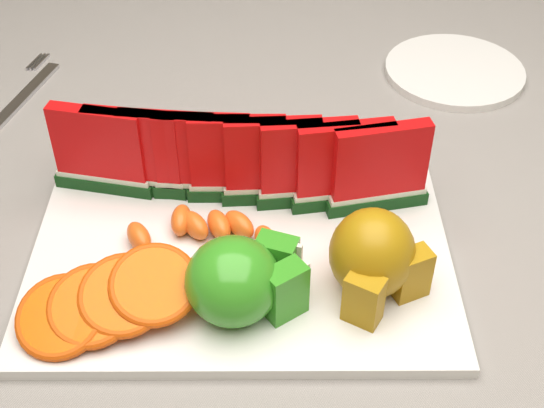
{
  "coord_description": "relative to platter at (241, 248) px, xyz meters",
  "views": [
    {
      "loc": [
        0.01,
        -0.57,
        1.28
      ],
      "look_at": [
        0.01,
        -0.03,
        0.81
      ],
      "focal_mm": 50.0,
      "sensor_mm": 36.0,
      "label": 1
    }
  ],
  "objects": [
    {
      "name": "pear_cluster",
      "position": [
        0.12,
        -0.06,
        0.04
      ],
      "size": [
        0.1,
        0.1,
        0.09
      ],
      "color": "#B68420",
      "rests_on": "platter"
    },
    {
      "name": "side_plate",
      "position": [
        0.27,
        0.33,
        -0.0
      ],
      "size": [
        0.23,
        0.23,
        0.01
      ],
      "color": "silver",
      "rests_on": "tablecloth"
    },
    {
      "name": "tangerine_segments",
      "position": [
        -0.03,
        0.01,
        0.02
      ],
      "size": [
        0.16,
        0.07,
        0.02
      ],
      "color": "#DE4805",
      "rests_on": "platter"
    },
    {
      "name": "tablecloth",
      "position": [
        0.02,
        0.04,
        -0.05
      ],
      "size": [
        1.53,
        1.03,
        0.2
      ],
      "color": "gray",
      "rests_on": "table"
    },
    {
      "name": "orange_fan_front",
      "position": [
        -0.11,
        -0.09,
        0.03
      ],
      "size": [
        0.17,
        0.12,
        0.05
      ],
      "color": "#FA6600",
      "rests_on": "platter"
    },
    {
      "name": "platter",
      "position": [
        0.0,
        0.0,
        0.0
      ],
      "size": [
        0.4,
        0.3,
        0.01
      ],
      "color": "silver",
      "rests_on": "tablecloth"
    },
    {
      "name": "orange_fan_back",
      "position": [
        -0.04,
        0.12,
        0.02
      ],
      "size": [
        0.24,
        0.1,
        0.04
      ],
      "color": "#FA6600",
      "rests_on": "platter"
    },
    {
      "name": "fork",
      "position": [
        -0.28,
        0.28,
        -0.0
      ],
      "size": [
        0.06,
        0.19,
        0.0
      ],
      "color": "silver",
      "rests_on": "tablecloth"
    },
    {
      "name": "apple_cluster",
      "position": [
        0.0,
        -0.08,
        0.04
      ],
      "size": [
        0.11,
        0.1,
        0.08
      ],
      "color": "#167E08",
      "rests_on": "platter"
    },
    {
      "name": "table",
      "position": [
        0.02,
        0.04,
        -0.11
      ],
      "size": [
        1.4,
        0.9,
        0.75
      ],
      "color": "#433017",
      "rests_on": "ground"
    },
    {
      "name": "watermelon_row",
      "position": [
        -0.0,
        0.07,
        0.05
      ],
      "size": [
        0.39,
        0.07,
        0.1
      ],
      "color": "#0E3714",
      "rests_on": "platter"
    }
  ]
}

